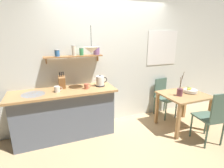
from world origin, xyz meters
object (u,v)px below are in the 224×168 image
(coffee_mug_by_sink, at_px, (57,89))
(pendant_lamp, at_px, (91,50))
(coffee_mug_spare, at_px, (87,86))
(dining_chair_near, at_px, (213,116))
(twig_vase, at_px, (180,92))
(knife_block, at_px, (62,82))
(electric_kettle, at_px, (100,81))
(fruit_bowl, at_px, (190,91))
(dining_chair_far, at_px, (164,95))
(dining_table, at_px, (183,100))

(coffee_mug_by_sink, relative_size, pendant_lamp, 0.31)
(coffee_mug_by_sink, distance_m, coffee_mug_spare, 0.51)
(coffee_mug_spare, bearing_deg, dining_chair_near, -29.96)
(dining_chair_near, relative_size, twig_vase, 2.07)
(coffee_mug_by_sink, height_order, coffee_mug_spare, coffee_mug_by_sink)
(knife_block, bearing_deg, twig_vase, -17.53)
(pendant_lamp, bearing_deg, twig_vase, -15.12)
(dining_chair_near, xyz_separation_m, electric_kettle, (-1.61, 1.17, 0.47))
(dining_chair_near, distance_m, twig_vase, 0.68)
(fruit_bowl, bearing_deg, coffee_mug_spare, 167.81)
(dining_chair_far, height_order, electric_kettle, electric_kettle)
(dining_chair_near, distance_m, knife_block, 2.68)
(dining_table, relative_size, coffee_mug_spare, 7.20)
(dining_table, xyz_separation_m, twig_vase, (-0.16, -0.04, 0.20))
(twig_vase, distance_m, electric_kettle, 1.54)
(knife_block, bearing_deg, dining_chair_near, -28.65)
(twig_vase, xyz_separation_m, pendant_lamp, (-1.60, 0.43, 0.81))
(dining_chair_near, bearing_deg, dining_chair_far, 91.61)
(electric_kettle, xyz_separation_m, coffee_mug_by_sink, (-0.79, -0.07, -0.04))
(dining_chair_far, distance_m, coffee_mug_spare, 1.93)
(electric_kettle, height_order, pendant_lamp, pendant_lamp)
(dining_table, relative_size, twig_vase, 1.85)
(dining_chair_far, distance_m, twig_vase, 0.76)
(dining_table, distance_m, electric_kettle, 1.71)
(electric_kettle, xyz_separation_m, knife_block, (-0.69, 0.09, 0.03))
(electric_kettle, relative_size, knife_block, 0.80)
(twig_vase, relative_size, coffee_mug_by_sink, 3.40)
(electric_kettle, bearing_deg, dining_table, -18.83)
(coffee_mug_spare, bearing_deg, knife_block, 157.86)
(dining_table, xyz_separation_m, dining_chair_far, (0.01, 0.62, -0.12))
(twig_vase, xyz_separation_m, electric_kettle, (-1.41, 0.58, 0.21))
(dining_table, bearing_deg, pendant_lamp, 167.51)
(knife_block, bearing_deg, dining_chair_far, 0.06)
(coffee_mug_by_sink, bearing_deg, electric_kettle, 5.04)
(knife_block, height_order, coffee_mug_spare, knife_block)
(dining_table, xyz_separation_m, coffee_mug_by_sink, (-2.36, 0.47, 0.36))
(dining_chair_near, xyz_separation_m, coffee_mug_spare, (-1.90, 1.09, 0.43))
(pendant_lamp, bearing_deg, knife_block, 155.28)
(twig_vase, height_order, coffee_mug_spare, twig_vase)
(electric_kettle, height_order, coffee_mug_spare, electric_kettle)
(coffee_mug_by_sink, bearing_deg, twig_vase, -12.99)
(twig_vase, height_order, electric_kettle, twig_vase)
(coffee_mug_by_sink, bearing_deg, fruit_bowl, -10.01)
(dining_table, bearing_deg, electric_kettle, 161.17)
(dining_chair_near, bearing_deg, coffee_mug_spare, 150.04)
(dining_table, height_order, dining_chair_far, dining_chair_far)
(dining_chair_near, bearing_deg, coffee_mug_by_sink, 155.35)
(dining_table, xyz_separation_m, knife_block, (-2.26, 0.62, 0.44))
(twig_vase, height_order, pendant_lamp, pendant_lamp)
(dining_chair_far, bearing_deg, electric_kettle, -176.75)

